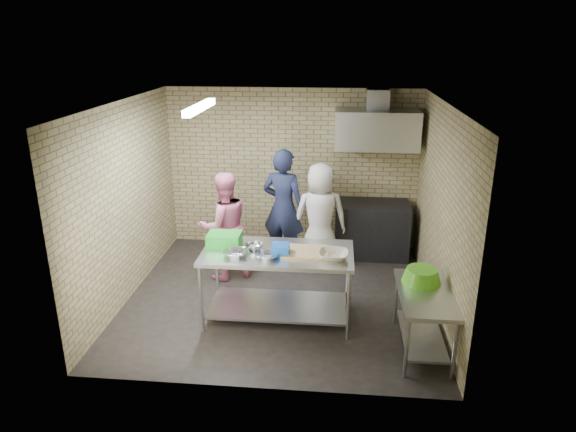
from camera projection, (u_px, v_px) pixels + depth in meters
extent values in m
plane|color=black|center=(280.00, 297.00, 7.34)|extent=(4.20, 4.20, 0.00)
plane|color=black|center=(278.00, 103.00, 6.44)|extent=(4.20, 4.20, 0.00)
cube|color=tan|center=(292.00, 169.00, 8.77)|extent=(4.20, 0.06, 2.70)
cube|color=tan|center=(256.00, 272.00, 5.01)|extent=(4.20, 0.06, 2.70)
cube|color=tan|center=(126.00, 202.00, 7.08)|extent=(0.06, 4.00, 2.70)
cube|color=tan|center=(441.00, 212.00, 6.70)|extent=(0.06, 4.00, 2.70)
cube|color=silver|center=(278.00, 285.00, 6.65)|extent=(1.89, 0.95, 0.95)
cube|color=silver|center=(423.00, 321.00, 6.02)|extent=(0.60, 1.20, 0.75)
cube|color=black|center=(371.00, 229.00, 8.62)|extent=(1.20, 0.70, 0.90)
cube|color=silver|center=(377.00, 129.00, 8.11)|extent=(1.30, 0.60, 0.60)
cube|color=#A5A8AD|center=(378.00, 99.00, 8.10)|extent=(0.35, 0.30, 0.30)
cube|color=#3F2B19|center=(394.00, 139.00, 8.32)|extent=(0.80, 0.20, 0.04)
cube|color=white|center=(200.00, 107.00, 6.55)|extent=(0.10, 1.25, 0.08)
cube|color=green|center=(224.00, 240.00, 6.64)|extent=(0.42, 0.32, 0.17)
cube|color=blue|center=(281.00, 250.00, 6.37)|extent=(0.21, 0.21, 0.14)
cube|color=tan|center=(305.00, 252.00, 6.44)|extent=(0.58, 0.44, 0.03)
imported|color=#B2B4B9|center=(235.00, 254.00, 6.34)|extent=(0.31, 0.31, 0.07)
imported|color=#ABADB2|center=(254.00, 246.00, 6.56)|extent=(0.23, 0.23, 0.07)
imported|color=#B6BABE|center=(267.00, 256.00, 6.29)|extent=(0.28, 0.28, 0.07)
imported|color=#C2B69B|center=(334.00, 255.00, 6.28)|extent=(0.38, 0.38, 0.09)
cylinder|color=green|center=(404.00, 133.00, 8.28)|extent=(0.06, 0.06, 0.15)
imported|color=black|center=(283.00, 208.00, 8.10)|extent=(0.79, 0.64, 1.89)
imported|color=pink|center=(224.00, 226.00, 7.70)|extent=(1.00, 0.93, 1.64)
imported|color=white|center=(320.00, 216.00, 8.04)|extent=(0.87, 0.61, 1.69)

